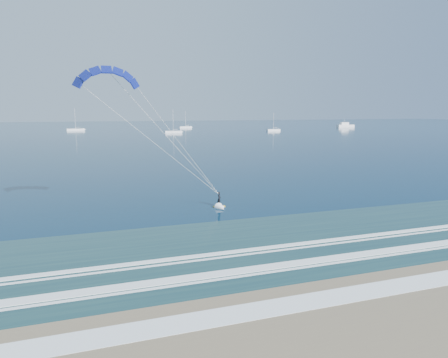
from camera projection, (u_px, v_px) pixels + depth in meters
name	position (u px, v px, depth m)	size (l,w,h in m)	color
ground	(327.00, 296.00, 25.82)	(900.00, 900.00, 0.00)	#072942
kitesurfer_rig	(169.00, 139.00, 43.64)	(18.04, 7.29, 17.15)	gold
motor_yacht	(345.00, 125.00, 285.08)	(13.02, 3.47, 5.65)	white
sailboat_2	(76.00, 130.00, 238.56)	(9.89, 2.40, 13.17)	white
sailboat_3	(173.00, 132.00, 213.00)	(9.10, 2.40, 12.57)	white
sailboat_4	(186.00, 127.00, 272.84)	(8.34, 2.40, 11.39)	white
sailboat_5	(273.00, 130.00, 232.25)	(7.92, 2.40, 10.84)	white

